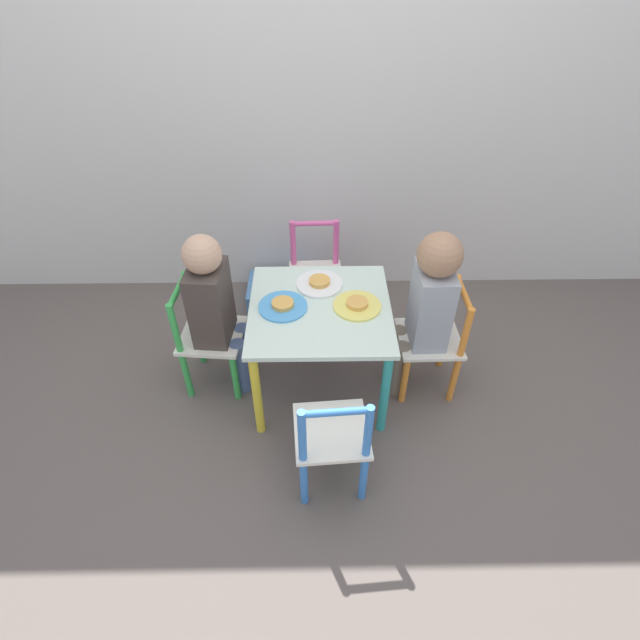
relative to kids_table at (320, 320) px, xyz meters
The scene contains 13 objects.
ground_plane 0.39m from the kids_table, ahead, with size 6.00×6.00×0.00m, color #5B514C.
house_wall 1.23m from the kids_table, 90.00° to the left, with size 6.00×0.06×2.60m.
kids_table is the anchor object (origin of this frame).
chair_green 0.50m from the kids_table, behind, with size 0.28×0.28×0.52m.
chair_orange 0.50m from the kids_table, ahead, with size 0.26×0.26×0.52m.
chair_pink 0.50m from the kids_table, 91.84° to the left, with size 0.27×0.27×0.52m.
chair_blue 0.50m from the kids_table, 85.92° to the right, with size 0.28×0.28×0.52m.
child_left 0.43m from the kids_table, behind, with size 0.22×0.21×0.76m.
child_right 0.44m from the kids_table, ahead, with size 0.22×0.20×0.78m.
plate_left 0.17m from the kids_table, behind, with size 0.19×0.19×0.03m.
plate_right 0.17m from the kids_table, ahead, with size 0.19×0.19×0.03m.
plate_back 0.17m from the kids_table, 90.00° to the left, with size 0.20×0.20×0.03m.
storage_bin 0.72m from the kids_table, 108.16° to the left, with size 0.36×0.26×0.12m.
Camera 1 is at (-0.02, -1.53, 1.71)m, focal length 28.00 mm.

